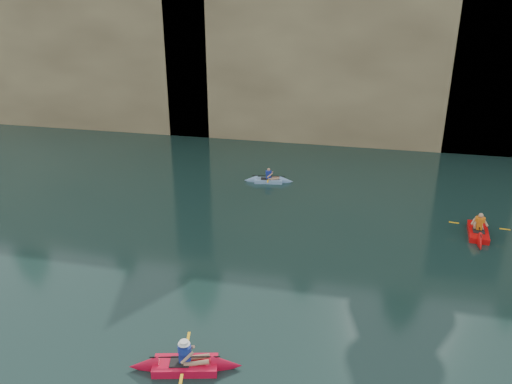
# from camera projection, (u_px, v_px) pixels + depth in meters

# --- Properties ---
(ground) EXTENTS (160.00, 160.00, 0.00)m
(ground) POSITION_uv_depth(u_px,v_px,m) (209.00, 335.00, 15.36)
(ground) COLOR black
(ground) RESTS_ON ground
(cliff) EXTENTS (70.00, 16.00, 12.00)m
(cliff) POSITION_uv_depth(u_px,v_px,m) (322.00, 43.00, 40.23)
(cliff) COLOR tan
(cliff) RESTS_ON ground
(cliff_slab_west) EXTENTS (26.00, 2.40, 10.56)m
(cliff_slab_west) POSITION_uv_depth(u_px,v_px,m) (49.00, 56.00, 38.03)
(cliff_slab_west) COLOR tan
(cliff_slab_west) RESTS_ON ground
(cliff_slab_center) EXTENTS (24.00, 2.40, 11.40)m
(cliff_slab_center) POSITION_uv_depth(u_px,v_px,m) (340.00, 59.00, 33.23)
(cliff_slab_center) COLOR tan
(cliff_slab_center) RESTS_ON ground
(sea_cave_west) EXTENTS (4.50, 1.00, 4.00)m
(sea_cave_west) POSITION_uv_depth(u_px,v_px,m) (74.00, 102.00, 38.24)
(sea_cave_west) COLOR black
(sea_cave_west) RESTS_ON ground
(sea_cave_center) EXTENTS (3.50, 1.00, 3.20)m
(sea_cave_center) POSITION_uv_depth(u_px,v_px,m) (251.00, 117.00, 35.44)
(sea_cave_center) COLOR black
(sea_cave_center) RESTS_ON ground
(sea_cave_east) EXTENTS (5.00, 1.00, 4.50)m
(sea_cave_east) POSITION_uv_depth(u_px,v_px,m) (461.00, 118.00, 32.24)
(sea_cave_east) COLOR black
(sea_cave_east) RESTS_ON ground
(main_kayaker) EXTENTS (3.26, 2.13, 1.18)m
(main_kayaker) POSITION_uv_depth(u_px,v_px,m) (185.00, 365.00, 13.93)
(main_kayaker) COLOR red
(main_kayaker) RESTS_ON ground
(kayaker_red_far) EXTENTS (2.46, 3.46, 1.25)m
(kayaker_red_far) POSITION_uv_depth(u_px,v_px,m) (478.00, 231.00, 21.69)
(kayaker_red_far) COLOR red
(kayaker_red_far) RESTS_ON ground
(kayaker_ltblue_mid) EXTENTS (2.78, 2.06, 1.03)m
(kayaker_ltblue_mid) POSITION_uv_depth(u_px,v_px,m) (269.00, 180.00, 27.66)
(kayaker_ltblue_mid) COLOR #7DA4D1
(kayaker_ltblue_mid) RESTS_ON ground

